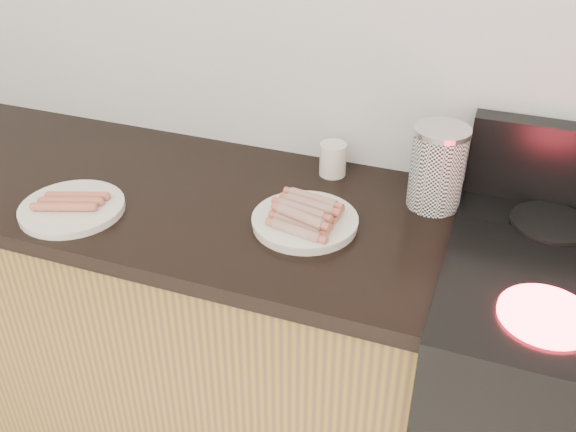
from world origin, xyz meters
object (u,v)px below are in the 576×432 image
(canister, at_px, (437,167))
(mug, at_px, (333,159))
(main_plate, at_px, (305,223))
(side_plate, at_px, (72,208))

(canister, height_order, mug, canister)
(canister, relative_size, mug, 2.33)
(main_plate, xyz_separation_m, side_plate, (-0.55, -0.14, 0.00))
(canister, distance_m, mug, 0.29)
(side_plate, xyz_separation_m, canister, (0.81, 0.33, 0.09))
(side_plate, height_order, mug, mug)
(mug, bearing_deg, canister, -12.78)
(mug, bearing_deg, side_plate, -143.37)
(main_plate, relative_size, mug, 2.78)
(side_plate, bearing_deg, main_plate, 14.03)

